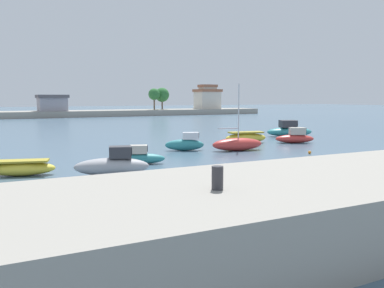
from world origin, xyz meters
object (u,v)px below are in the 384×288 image
at_px(moored_boat_0, 21,168).
at_px(moored_boat_5, 246,138).
at_px(moored_boat_3, 185,144).
at_px(mooring_bollard, 217,178).
at_px(mooring_buoy_2, 307,134).
at_px(moored_boat_1, 113,165).
at_px(moored_boat_7, 289,130).
at_px(moored_boat_2, 140,157).
at_px(mooring_buoy_3, 200,144).
at_px(moored_boat_6, 295,137).
at_px(moored_boat_4, 237,144).
at_px(mooring_buoy_1, 310,152).

relative_size(moored_boat_0, moored_boat_5, 0.90).
distance_m(moored_boat_0, moored_boat_3, 14.59).
bearing_deg(moored_boat_3, mooring_bollard, -92.31).
distance_m(moored_boat_0, mooring_buoy_2, 34.33).
bearing_deg(moored_boat_1, moored_boat_5, 50.66).
bearing_deg(moored_boat_7, mooring_bollard, -111.30).
xyz_separation_m(moored_boat_5, moored_boat_7, (8.37, 3.40, 0.16)).
xyz_separation_m(moored_boat_7, mooring_buoy_2, (2.68, 0.03, -0.57)).
distance_m(moored_boat_2, moored_boat_7, 24.63).
bearing_deg(mooring_bollard, moored_boat_0, 102.64).
height_order(moored_boat_3, moored_boat_7, moored_boat_7).
bearing_deg(mooring_buoy_3, moored_boat_1, -136.30).
xyz_separation_m(mooring_bollard, moored_boat_0, (-3.56, 15.88, -1.88)).
relative_size(moored_boat_0, moored_boat_1, 0.89).
xyz_separation_m(mooring_bollard, moored_boat_6, (22.05, 21.94, -1.75)).
bearing_deg(moored_boat_3, mooring_buoy_2, 39.36).
height_order(moored_boat_1, mooring_buoy_3, moored_boat_1).
bearing_deg(moored_boat_2, moored_boat_5, 49.58).
xyz_separation_m(moored_boat_0, moored_boat_7, (29.61, 11.61, 0.27)).
bearing_deg(mooring_buoy_2, mooring_buoy_3, -170.20).
distance_m(mooring_bollard, moored_boat_6, 31.16).
distance_m(moored_boat_3, moored_boat_4, 4.38).
bearing_deg(moored_boat_3, mooring_buoy_1, -17.38).
xyz_separation_m(moored_boat_7, mooring_buoy_1, (-8.41, -12.28, -0.57)).
height_order(moored_boat_6, mooring_buoy_1, moored_boat_6).
xyz_separation_m(moored_boat_5, mooring_buoy_1, (-0.04, -8.88, -0.41)).
height_order(moored_boat_3, moored_boat_6, moored_boat_3).
relative_size(moored_boat_2, moored_boat_4, 0.61).
bearing_deg(moored_boat_5, mooring_buoy_3, -177.67).
distance_m(moored_boat_1, moored_boat_6, 22.56).
bearing_deg(moored_boat_3, moored_boat_2, -117.46).
bearing_deg(moored_boat_5, moored_boat_7, 32.74).
distance_m(mooring_bollard, moored_boat_2, 17.20).
bearing_deg(mooring_buoy_1, moored_boat_7, 55.59).
height_order(moored_boat_0, moored_boat_7, moored_boat_7).
distance_m(moored_boat_2, mooring_buoy_1, 13.78).
xyz_separation_m(moored_boat_3, mooring_buoy_1, (7.81, -6.44, -0.46)).
xyz_separation_m(moored_boat_0, moored_boat_6, (25.62, 6.06, 0.13)).
xyz_separation_m(moored_boat_0, mooring_buoy_2, (32.29, 11.65, -0.30)).
height_order(moored_boat_1, moored_boat_4, moored_boat_4).
bearing_deg(mooring_buoy_3, mooring_bollard, -117.51).
distance_m(moored_boat_2, mooring_buoy_2, 27.07).
relative_size(moored_boat_1, moored_boat_7, 0.80).
distance_m(moored_boat_0, mooring_buoy_3, 18.74).
height_order(moored_boat_1, moored_boat_7, moored_boat_7).
bearing_deg(mooring_bollard, moored_boat_1, 85.25).
distance_m(moored_boat_2, mooring_buoy_3, 12.13).
distance_m(moored_boat_1, moored_boat_4, 13.97).
height_order(moored_boat_4, moored_boat_7, moored_boat_4).
relative_size(mooring_bollard, moored_boat_4, 0.11).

